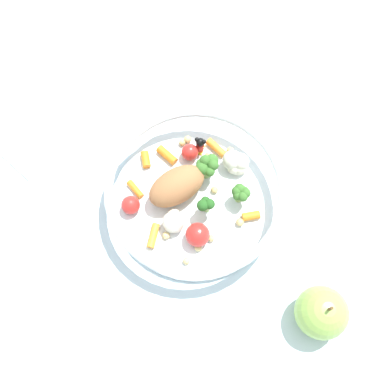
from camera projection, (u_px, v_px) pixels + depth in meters
The scene contains 4 objects.
ground_plane at pixel (195, 201), 0.66m from camera, with size 2.40×2.40×0.00m, color silver.
food_container at pixel (192, 191), 0.63m from camera, with size 0.25×0.25×0.06m.
loose_apple at pixel (322, 311), 0.57m from camera, with size 0.07×0.07×0.08m.
folded_napkin at pixel (33, 133), 0.70m from camera, with size 0.12×0.11×0.01m, color white.
Camera 1 is at (0.16, 0.16, 0.62)m, focal length 41.69 mm.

